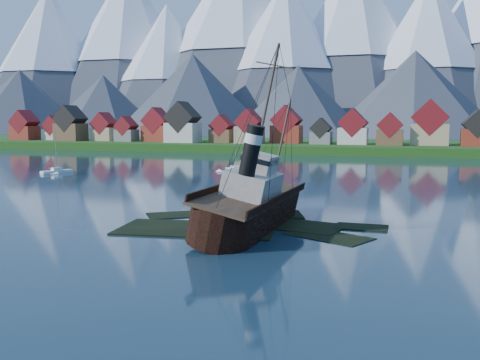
% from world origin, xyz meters
% --- Properties ---
extents(ground, '(1400.00, 1400.00, 0.00)m').
position_xyz_m(ground, '(0.00, 0.00, 0.00)').
color(ground, '#162E40').
rests_on(ground, ground).
extents(shoal, '(31.71, 21.24, 1.14)m').
position_xyz_m(shoal, '(1.78, 2.15, -0.35)').
color(shoal, black).
rests_on(shoal, ground).
extents(shore_bank, '(600.00, 80.00, 3.20)m').
position_xyz_m(shore_bank, '(0.00, 170.00, 0.00)').
color(shore_bank, '#154212').
rests_on(shore_bank, ground).
extents(seawall, '(600.00, 2.50, 2.00)m').
position_xyz_m(seawall, '(0.00, 132.00, 0.00)').
color(seawall, '#3F3D38').
rests_on(seawall, ground).
extents(town, '(250.96, 16.69, 17.30)m').
position_xyz_m(town, '(-33.12, 152.18, 8.99)').
color(town, maroon).
rests_on(town, ground).
extents(mountains, '(965.00, 340.00, 205.00)m').
position_xyz_m(mountains, '(-0.79, 481.26, 89.34)').
color(mountains, '#2D333D').
rests_on(mountains, ground).
extents(tugboat_wreck, '(6.52, 28.07, 22.24)m').
position_xyz_m(tugboat_wreck, '(2.40, 1.65, 2.81)').
color(tugboat_wreck, black).
rests_on(tugboat_wreck, ground).
extents(sailboat_b, '(4.95, 7.57, 10.88)m').
position_xyz_m(sailboat_b, '(-59.93, 48.50, 0.25)').
color(sailboat_b, white).
rests_on(sailboat_b, ground).
extents(sailboat_c, '(7.10, 7.76, 10.86)m').
position_xyz_m(sailboat_c, '(-20.83, 65.81, 0.24)').
color(sailboat_c, white).
rests_on(sailboat_c, ground).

